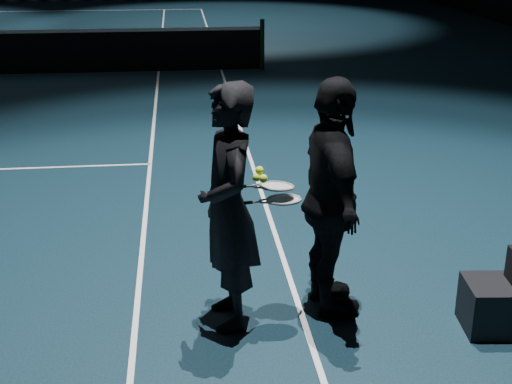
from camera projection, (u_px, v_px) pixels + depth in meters
net_post_right at (262, 45)px, 15.66m from camera, size 0.10×0.10×1.10m
player_a at (228, 208)px, 5.55m from camera, size 0.57×0.78×1.99m
player_b at (332, 199)px, 5.73m from camera, size 0.55×1.19×1.99m
racket_lower at (284, 200)px, 5.64m from camera, size 0.70×0.30×0.03m
racket_upper at (277, 186)px, 5.62m from camera, size 0.71×0.34×0.10m
tennis_balls at (260, 176)px, 5.52m from camera, size 0.12×0.10×0.12m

